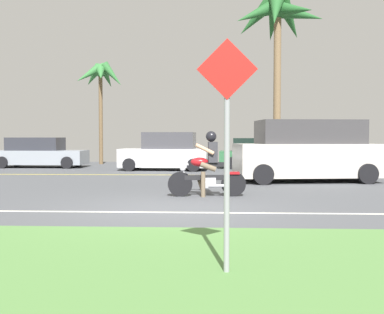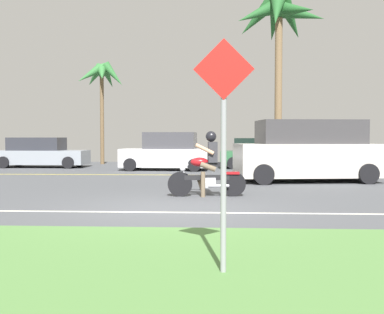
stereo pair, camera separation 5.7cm
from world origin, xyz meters
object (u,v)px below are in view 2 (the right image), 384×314
Objects in this scene: motorcyclist at (208,169)px; street_sign at (224,133)px; parked_car_1 at (167,153)px; palm_tree_1 at (279,19)px; parked_car_2 at (264,154)px; palm_tree_0 at (102,79)px; suv_nearby at (308,152)px; parked_car_0 at (41,153)px.

street_sign reaches higher than motorcyclist.
parked_car_1 is at bearing 98.25° from street_sign.
palm_tree_1 reaches higher than motorcyclist.
motorcyclist is 16.42m from palm_tree_1.
parked_car_2 is 0.78× the size of palm_tree_0.
palm_tree_0 is (-8.51, 2.92, 3.96)m from parked_car_2.
palm_tree_0 reaches higher than suv_nearby.
parked_car_1 is 7.15m from palm_tree_0.
palm_tree_1 reaches higher than palm_tree_0.
suv_nearby is 0.52× the size of palm_tree_1.
motorcyclist is at bearing -103.04° from parked_car_2.
parked_car_1 is at bearing 135.99° from suv_nearby.
parked_car_2 is (-0.76, 6.61, -0.31)m from suv_nearby.
motorcyclist is 10.98m from parked_car_2.
suv_nearby reaches higher than parked_car_1.
street_sign is (-2.19, -17.35, 0.83)m from parked_car_2.
palm_tree_0 is 10.19m from palm_tree_1.
palm_tree_1 reaches higher than parked_car_2.
parked_car_1 is at bearing 102.33° from motorcyclist.
suv_nearby is 13.78m from palm_tree_0.
parked_car_0 is at bearing -163.36° from palm_tree_1.
parked_car_1 is (-2.00, 9.15, 0.10)m from motorcyclist.
palm_tree_0 is at bearing 134.19° from suv_nearby.
parked_car_2 is 17.51m from street_sign.
motorcyclist is 0.20× the size of palm_tree_1.
parked_car_0 is 10.82m from parked_car_2.
street_sign is (2.29, -15.80, 0.73)m from parked_car_1.
parked_car_2 is at bearing 96.53° from suv_nearby.
parked_car_2 is at bearing 76.96° from motorcyclist.
street_sign is at bearing -63.58° from parked_car_0.
parked_car_1 is at bearing -137.40° from palm_tree_1.
palm_tree_1 is (5.61, 5.16, 7.10)m from parked_car_1.
parked_car_0 reaches higher than parked_car_2.
street_sign is (8.64, -17.39, 0.82)m from parked_car_0.
palm_tree_1 is at bearing 72.59° from parked_car_2.
palm_tree_1 reaches higher than street_sign.
street_sign is at bearing -98.99° from palm_tree_1.
parked_car_1 is 0.71× the size of palm_tree_0.
street_sign is at bearing -105.31° from suv_nearby.
parked_car_0 is at bearing -128.77° from palm_tree_0.
parked_car_0 is 1.09× the size of parked_car_1.
parked_car_0 is 6.54m from parked_car_1.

